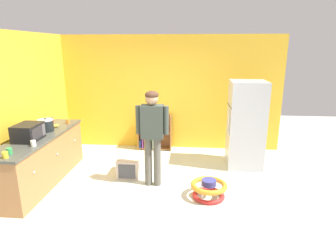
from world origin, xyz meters
TOP-DOWN VIEW (x-y plane):
  - ground_plane at (0.00, 0.00)m, footprint 12.00×12.00m
  - back_wall at (0.00, 2.33)m, footprint 5.20×0.06m
  - left_side_wall at (-2.63, 0.80)m, footprint 0.06×2.99m
  - kitchen_counter at (-2.20, 0.17)m, footprint 0.65×2.38m
  - refrigerator at (1.61, 1.26)m, footprint 0.73×0.68m
  - bookshelf at (-0.42, 2.14)m, footprint 0.80×0.28m
  - standing_person at (-0.16, 0.24)m, footprint 0.57×0.23m
  - baby_walker at (0.82, -0.14)m, footprint 0.60×0.60m
  - pet_carrier at (-0.67, 0.63)m, footprint 0.42×0.55m
  - microwave at (-2.22, -0.08)m, footprint 0.37×0.48m
  - crock_pot at (-2.20, 0.46)m, footprint 0.28×0.28m
  - banana_bunch at (-2.14, 0.75)m, footprint 0.15×0.16m
  - green_glass_bottle at (-2.34, 0.22)m, footprint 0.07×0.07m
  - yellow_cup at (-2.10, -0.89)m, footprint 0.08×0.08m
  - white_cup at (-1.98, -0.37)m, footprint 0.08×0.08m
  - orange_cup at (-2.02, 1.03)m, footprint 0.08×0.08m
  - green_cup at (-2.14, -0.74)m, footprint 0.08×0.08m
  - red_cup at (-2.43, 1.14)m, footprint 0.08×0.08m

SIDE VIEW (x-z plane):
  - ground_plane at x=0.00m, z-range 0.00..0.00m
  - baby_walker at x=0.82m, z-range 0.00..0.32m
  - pet_carrier at x=-0.67m, z-range 0.00..0.36m
  - bookshelf at x=-0.42m, z-range -0.06..0.79m
  - kitchen_counter at x=-2.20m, z-range 0.00..0.90m
  - refrigerator at x=1.61m, z-range 0.00..1.78m
  - banana_bunch at x=-2.14m, z-range 0.91..0.95m
  - yellow_cup at x=-2.10m, z-range 0.90..0.99m
  - white_cup at x=-1.98m, z-range 0.90..0.99m
  - orange_cup at x=-2.02m, z-range 0.90..0.99m
  - green_cup at x=-2.14m, z-range 0.90..0.99m
  - red_cup at x=-2.43m, z-range 0.90..0.99m
  - green_glass_bottle at x=-2.34m, z-range 0.88..1.12m
  - crock_pot at x=-2.20m, z-range 0.89..1.14m
  - microwave at x=-2.22m, z-range 0.90..1.18m
  - standing_person at x=-0.16m, z-range 0.19..1.91m
  - back_wall at x=0.00m, z-range 0.00..2.70m
  - left_side_wall at x=-2.63m, z-range 0.00..2.70m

